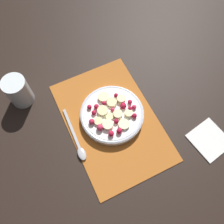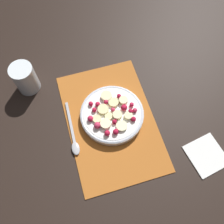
{
  "view_description": "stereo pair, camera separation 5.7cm",
  "coord_description": "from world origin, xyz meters",
  "views": [
    {
      "loc": [
        0.29,
        -0.14,
        0.78
      ],
      "look_at": [
        -0.02,
        0.01,
        0.04
      ],
      "focal_mm": 40.0,
      "sensor_mm": 36.0,
      "label": 1
    },
    {
      "loc": [
        0.31,
        -0.09,
        0.78
      ],
      "look_at": [
        -0.02,
        0.01,
        0.04
      ],
      "focal_mm": 40.0,
      "sensor_mm": 36.0,
      "label": 2
    }
  ],
  "objects": [
    {
      "name": "placemat",
      "position": [
        0.0,
        0.0,
        0.0
      ],
      "size": [
        0.44,
        0.29,
        0.01
      ],
      "color": "#B26023",
      "rests_on": "ground_plane"
    },
    {
      "name": "fruit_bowl",
      "position": [
        -0.02,
        0.01,
        0.02
      ],
      "size": [
        0.21,
        0.21,
        0.05
      ],
      "color": "silver",
      "rests_on": "placemat"
    },
    {
      "name": "napkin",
      "position": [
        0.2,
        0.26,
        0.0
      ],
      "size": [
        0.13,
        0.13,
        0.01
      ],
      "color": "white",
      "rests_on": "ground_plane"
    },
    {
      "name": "drinking_glass",
      "position": [
        -0.21,
        -0.24,
        0.05
      ],
      "size": [
        0.08,
        0.08,
        0.11
      ],
      "color": "white",
      "rests_on": "ground_plane"
    },
    {
      "name": "spoon",
      "position": [
        0.03,
        -0.13,
        0.01
      ],
      "size": [
        0.19,
        0.03,
        0.01
      ],
      "rotation": [
        0.0,
        0.0,
        6.25
      ],
      "color": "#B2B2B7",
      "rests_on": "placemat"
    },
    {
      "name": "ground_plane",
      "position": [
        0.0,
        0.0,
        0.0
      ],
      "size": [
        3.0,
        3.0,
        0.0
      ],
      "primitive_type": "plane",
      "color": "black"
    }
  ]
}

